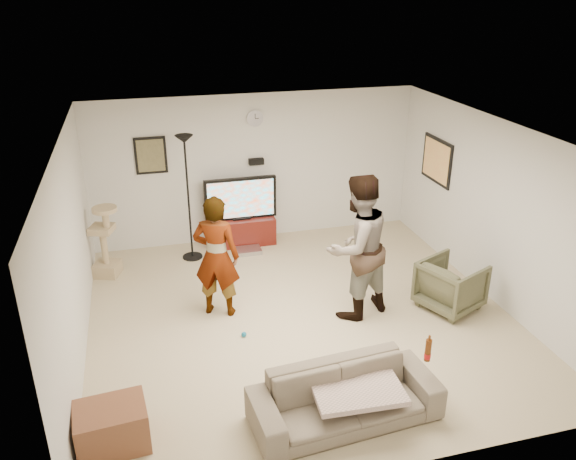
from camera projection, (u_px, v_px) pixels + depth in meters
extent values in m
cube|color=tan|center=(300.00, 317.00, 7.73)|extent=(5.50, 5.50, 0.02)
cube|color=white|center=(302.00, 133.00, 6.73)|extent=(5.50, 5.50, 0.02)
cube|color=silver|center=(256.00, 168.00, 9.66)|extent=(5.50, 0.04, 2.50)
cube|color=silver|center=(393.00, 359.00, 4.80)|extent=(5.50, 0.04, 2.50)
cube|color=silver|center=(71.00, 256.00, 6.58)|extent=(0.04, 5.50, 2.50)
cube|color=silver|center=(493.00, 210.00, 7.88)|extent=(0.04, 5.50, 2.50)
cylinder|color=white|center=(255.00, 118.00, 9.30)|extent=(0.26, 0.04, 0.26)
cube|color=black|center=(256.00, 162.00, 9.56)|extent=(0.25, 0.10, 0.10)
cube|color=brown|center=(151.00, 156.00, 9.10)|extent=(0.42, 0.03, 0.52)
cube|color=#FDAD64|center=(437.00, 161.00, 9.19)|extent=(0.03, 0.78, 0.62)
cube|color=#45110C|center=(242.00, 231.00, 9.78)|extent=(1.11, 0.45, 0.46)
cube|color=#B3B2BC|center=(249.00, 251.00, 9.52)|extent=(0.40, 0.30, 0.07)
cube|color=black|center=(240.00, 198.00, 9.54)|extent=(1.20, 0.08, 0.71)
cube|color=#26BFDF|center=(241.00, 199.00, 9.50)|extent=(1.11, 0.01, 0.63)
cylinder|color=black|center=(188.00, 199.00, 8.96)|extent=(0.32, 0.32, 2.03)
cube|color=tan|center=(103.00, 241.00, 8.60)|extent=(0.46, 0.46, 1.12)
imported|color=#969699|center=(216.00, 257.00, 7.49)|extent=(0.72, 0.61, 1.68)
imported|color=#2B3293|center=(357.00, 247.00, 7.42)|extent=(1.16, 1.03, 1.97)
imported|color=#645B4C|center=(345.00, 397.00, 5.81)|extent=(1.98, 0.90, 0.56)
cube|color=#C7AAA1|center=(356.00, 387.00, 5.80)|extent=(0.94, 0.75, 0.06)
cylinder|color=#54270A|center=(428.00, 350.00, 5.86)|extent=(0.06, 0.06, 0.25)
imported|color=#484933|center=(451.00, 285.00, 7.81)|extent=(0.99, 0.98, 0.69)
cube|color=brown|center=(112.00, 427.00, 5.50)|extent=(0.71, 0.56, 0.45)
sphere|color=#146287|center=(244.00, 334.00, 7.27)|extent=(0.07, 0.07, 0.07)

